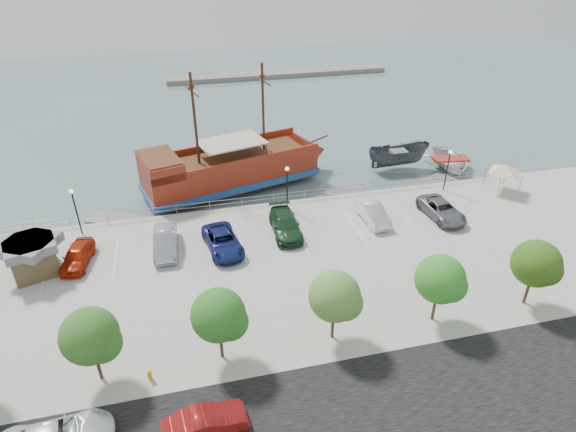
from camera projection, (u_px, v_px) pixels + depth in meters
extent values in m
plane|color=#4C6568|center=(305.00, 258.00, 39.74)|extent=(160.00, 160.00, 0.00)
cube|color=black|center=(384.00, 413.00, 25.91)|extent=(100.00, 8.00, 0.04)
cube|color=#999887|center=(347.00, 334.00, 30.90)|extent=(100.00, 4.00, 0.05)
cylinder|color=gray|center=(284.00, 193.00, 45.23)|extent=(50.00, 0.06, 0.06)
cylinder|color=gray|center=(284.00, 197.00, 45.43)|extent=(50.00, 0.06, 0.06)
cube|color=gray|center=(279.00, 74.00, 87.31)|extent=(40.00, 3.00, 0.80)
cube|color=maroon|center=(231.00, 170.00, 49.21)|extent=(18.28, 9.88, 2.84)
cube|color=navy|center=(232.00, 178.00, 49.69)|extent=(18.68, 10.28, 0.65)
cone|color=maroon|center=(311.00, 152.00, 53.18)|extent=(4.75, 5.97, 5.24)
cube|color=maroon|center=(160.00, 165.00, 45.16)|extent=(4.60, 6.13, 1.53)
cube|color=#532D14|center=(159.00, 157.00, 44.73)|extent=(4.27, 5.65, 0.13)
cube|color=#532D14|center=(235.00, 156.00, 48.68)|extent=(14.95, 8.38, 0.16)
cube|color=maroon|center=(220.00, 145.00, 50.25)|extent=(16.90, 4.83, 0.76)
cube|color=maroon|center=(241.00, 164.00, 46.32)|extent=(16.90, 4.83, 0.76)
cylinder|color=#382111|center=(263.00, 109.00, 47.75)|extent=(0.32, 0.32, 8.95)
cylinder|color=#382111|center=(195.00, 120.00, 44.81)|extent=(0.32, 0.32, 8.95)
cylinder|color=#382111|center=(262.00, 81.00, 46.33)|extent=(1.01, 3.20, 0.15)
cylinder|color=#382111|center=(192.00, 92.00, 43.40)|extent=(1.01, 3.20, 0.15)
cube|color=beige|center=(231.00, 142.00, 47.72)|extent=(7.20, 5.67, 0.13)
cylinder|color=#382111|center=(318.00, 140.00, 52.82)|extent=(2.67, 0.89, 0.65)
imported|color=#383C44|center=(398.00, 158.00, 53.57)|extent=(7.14, 3.01, 2.71)
imported|color=silver|center=(450.00, 162.00, 54.15)|extent=(5.74, 7.42, 1.41)
cube|color=gray|center=(123.00, 221.00, 44.32)|extent=(6.86, 4.37, 0.38)
cube|color=#68625C|center=(356.00, 194.00, 48.87)|extent=(6.48, 3.82, 0.36)
cube|color=#6A635B|center=(422.00, 186.00, 50.33)|extent=(7.28, 4.05, 0.40)
cube|color=brown|center=(34.00, 260.00, 35.95)|extent=(3.82, 3.82, 2.22)
cube|color=slate|center=(29.00, 245.00, 35.24)|extent=(4.32, 4.32, 0.71)
cylinder|color=slate|center=(485.00, 177.00, 48.01)|extent=(0.06, 0.06, 2.00)
cylinder|color=slate|center=(505.00, 175.00, 48.47)|extent=(0.06, 0.06, 2.00)
cylinder|color=slate|center=(499.00, 188.00, 46.04)|extent=(0.06, 0.06, 2.00)
cylinder|color=slate|center=(520.00, 185.00, 46.50)|extent=(0.06, 0.06, 2.00)
pyramid|color=white|center=(506.00, 165.00, 46.34)|extent=(3.84, 3.84, 0.82)
imported|color=maroon|center=(205.00, 423.00, 24.58)|extent=(4.53, 2.07, 1.44)
cylinder|color=gold|center=(150.00, 377.00, 27.63)|extent=(0.25, 0.25, 0.62)
sphere|color=gold|center=(149.00, 373.00, 27.46)|extent=(0.27, 0.27, 0.27)
cylinder|color=black|center=(77.00, 214.00, 40.00)|extent=(0.12, 0.12, 4.00)
sphere|color=#FFF2CC|center=(71.00, 191.00, 38.91)|extent=(0.36, 0.36, 0.36)
cylinder|color=black|center=(287.00, 190.00, 43.60)|extent=(0.12, 0.12, 4.00)
sphere|color=#FFF2CC|center=(287.00, 169.00, 42.52)|extent=(0.36, 0.36, 0.36)
cylinder|color=black|center=(447.00, 172.00, 46.80)|extent=(0.12, 0.12, 4.00)
sphere|color=#FFF2CC|center=(450.00, 152.00, 45.72)|extent=(0.36, 0.36, 0.36)
cylinder|color=#473321|center=(98.00, 365.00, 27.33)|extent=(0.20, 0.20, 2.20)
sphere|color=#2B571D|center=(90.00, 336.00, 26.14)|extent=(3.20, 3.20, 3.20)
sphere|color=#2B571D|center=(102.00, 343.00, 26.22)|extent=(2.20, 2.20, 2.20)
cylinder|color=#473321|center=(221.00, 344.00, 28.73)|extent=(0.20, 0.20, 2.20)
sphere|color=#255D1B|center=(218.00, 315.00, 27.55)|extent=(3.20, 3.20, 3.20)
sphere|color=#255D1B|center=(230.00, 322.00, 27.62)|extent=(2.20, 2.20, 2.20)
cylinder|color=#473321|center=(333.00, 324.00, 30.13)|extent=(0.20, 0.20, 2.20)
sphere|color=#47722C|center=(335.00, 296.00, 28.95)|extent=(3.20, 3.20, 3.20)
sphere|color=#47722C|center=(345.00, 303.00, 29.02)|extent=(2.20, 2.20, 2.20)
cylinder|color=#473321|center=(434.00, 307.00, 31.54)|extent=(0.20, 0.20, 2.20)
sphere|color=#2D7221|center=(440.00, 279.00, 30.35)|extent=(3.20, 3.20, 3.20)
sphere|color=#2D7221|center=(450.00, 286.00, 30.42)|extent=(2.20, 2.20, 2.20)
cylinder|color=#473321|center=(527.00, 290.00, 32.94)|extent=(0.20, 0.20, 2.20)
sphere|color=#2A4E12|center=(536.00, 264.00, 31.75)|extent=(3.20, 3.20, 3.20)
sphere|color=#2A4E12|center=(545.00, 270.00, 31.82)|extent=(2.20, 2.20, 2.20)
imported|color=#AE230A|center=(77.00, 256.00, 37.01)|extent=(2.53, 4.67, 1.51)
imported|color=#989BA9|center=(165.00, 242.00, 38.52)|extent=(1.95, 5.10, 1.66)
imported|color=navy|center=(223.00, 241.00, 38.67)|extent=(3.27, 5.73, 1.51)
imported|color=#1B4122|center=(285.00, 225.00, 40.77)|extent=(2.40, 5.57, 1.60)
imported|color=white|center=(372.00, 213.00, 42.50)|extent=(1.92, 4.87, 1.58)
imported|color=slate|center=(442.00, 210.00, 42.99)|extent=(2.92, 5.52, 1.48)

